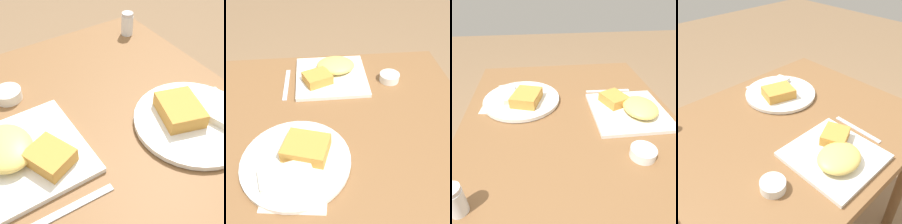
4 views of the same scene
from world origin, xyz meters
TOP-DOWN VIEW (x-y plane):
  - dining_table at (0.00, 0.00)m, footprint 0.95×0.78m
  - menu_card at (0.10, 0.21)m, footprint 0.20×0.27m
  - plate_square_near at (-0.02, -0.23)m, footprint 0.27×0.27m
  - plate_oval_far at (0.11, 0.18)m, footprint 0.30×0.30m
  - sauce_ramekin at (-0.24, -0.18)m, footprint 0.08×0.08m
  - butter_knife at (0.16, -0.19)m, footprint 0.02×0.19m

SIDE VIEW (x-z plane):
  - dining_table at x=0.00m, z-range 0.27..1.01m
  - menu_card at x=0.10m, z-range 0.73..0.74m
  - butter_knife at x=0.16m, z-range 0.73..0.74m
  - sauce_ramekin at x=-0.24m, z-range 0.73..0.76m
  - plate_oval_far at x=0.11m, z-range 0.72..0.78m
  - plate_square_near at x=-0.02m, z-range 0.73..0.78m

